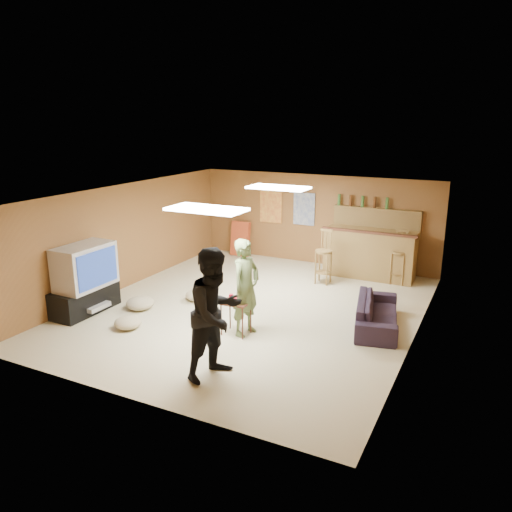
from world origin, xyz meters
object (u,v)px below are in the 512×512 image
at_px(bar_counter, 370,254).
at_px(person_olive, 246,287).
at_px(person_black, 216,314).
at_px(tv_body, 85,266).
at_px(tray_table, 236,318).
at_px(sofa, 377,313).

bearing_deg(bar_counter, person_olive, -105.25).
distance_m(bar_counter, person_black, 5.48).
distance_m(person_olive, person_black, 1.47).
height_order(tv_body, tray_table, tv_body).
relative_size(person_black, tray_table, 3.23).
xyz_separation_m(person_olive, tray_table, (-0.14, -0.10, -0.53)).
bearing_deg(bar_counter, person_black, -98.38).
xyz_separation_m(bar_counter, person_black, (-0.80, -5.41, 0.38)).
relative_size(bar_counter, sofa, 1.15).
relative_size(person_olive, tray_table, 2.83).
height_order(sofa, tray_table, tray_table).
height_order(person_olive, sofa, person_olive).
bearing_deg(person_olive, bar_counter, -4.93).
bearing_deg(person_olive, tv_body, 109.21).
height_order(person_black, sofa, person_black).
relative_size(tv_body, person_black, 0.59).
relative_size(bar_counter, person_black, 1.07).
xyz_separation_m(tv_body, sofa, (4.98, 1.74, -0.65)).
distance_m(tv_body, person_black, 3.49).
distance_m(person_olive, sofa, 2.36).
bearing_deg(bar_counter, sofa, -72.97).
bearing_deg(tv_body, bar_counter, 47.00).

